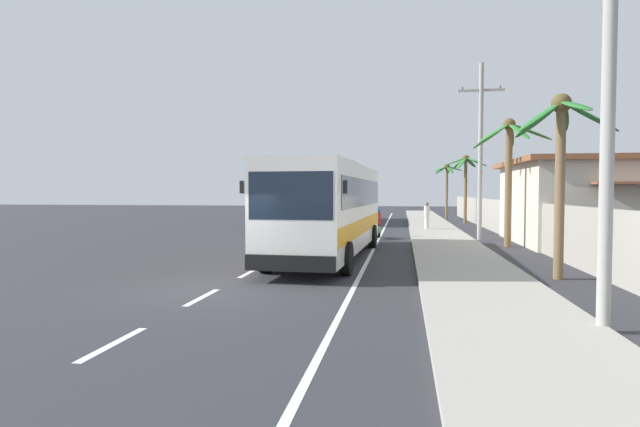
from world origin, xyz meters
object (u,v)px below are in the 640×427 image
utility_pole_nearest (609,88)px  palm_third (560,145)px  coach_bus_far_lane (326,198)px  pedestrian_near_kerb (427,215)px  palm_fourth (466,171)px  palm_second (509,157)px  motorcycle_beside_bus (378,226)px  utility_pole_mid (480,148)px  palm_nearest (447,178)px  coach_bus_foreground (331,206)px

utility_pole_nearest → palm_third: size_ratio=1.57×
coach_bus_far_lane → pedestrian_near_kerb: coach_bus_far_lane is taller
utility_pole_nearest → palm_fourth: bearing=87.7°
pedestrian_near_kerb → palm_second: bearing=179.2°
pedestrian_near_kerb → palm_fourth: (3.32, 7.69, 3.12)m
coach_bus_far_lane → utility_pole_nearest: utility_pole_nearest is taller
utility_pole_nearest → palm_third: bearing=81.4°
motorcycle_beside_bus → utility_pole_nearest: bearing=-74.8°
coach_bus_far_lane → palm_third: 28.92m
coach_bus_far_lane → utility_pole_mid: size_ratio=1.35×
utility_pole_nearest → palm_third: utility_pole_nearest is taller
motorcycle_beside_bus → palm_nearest: palm_nearest is taller
pedestrian_near_kerb → palm_fourth: size_ratio=0.32×
motorcycle_beside_bus → palm_second: palm_second is taller
coach_bus_far_lane → utility_pole_nearest: 34.23m
pedestrian_near_kerb → coach_bus_foreground: bearing=143.3°
utility_pole_mid → palm_third: 12.29m
pedestrian_near_kerb → palm_second: size_ratio=0.29×
utility_pole_mid → palm_second: 3.45m
motorcycle_beside_bus → palm_nearest: 22.34m
coach_bus_far_lane → palm_nearest: bearing=33.6°
motorcycle_beside_bus → palm_fourth: 15.51m
palm_second → palm_fourth: bearing=89.7°
palm_third → palm_nearest: bearing=90.7°
pedestrian_near_kerb → palm_third: (2.93, -18.31, 2.84)m
pedestrian_near_kerb → palm_second: 10.37m
palm_third → motorcycle_beside_bus: bearing=115.5°
palm_second → palm_fourth: (0.08, 17.04, 0.02)m
coach_bus_foreground → coach_bus_far_lane: size_ratio=0.99×
coach_bus_foreground → utility_pole_mid: size_ratio=1.34×
coach_bus_far_lane → palm_nearest: size_ratio=2.41×
utility_pole_nearest → palm_nearest: bearing=89.3°
coach_bus_foreground → pedestrian_near_kerb: bearing=73.2°
motorcycle_beside_bus → palm_second: (6.12, -3.26, 3.47)m
pedestrian_near_kerb → utility_pole_mid: utility_pole_mid is taller
palm_third → palm_fourth: bearing=89.1°
pedestrian_near_kerb → palm_third: palm_third is taller
utility_pole_mid → palm_second: size_ratio=1.57×
palm_third → utility_pole_nearest: bearing=-98.6°
coach_bus_far_lane → palm_nearest: palm_nearest is taller
motorcycle_beside_bus → palm_fourth: palm_fourth is taller
palm_fourth → palm_second: bearing=-90.3°
utility_pole_nearest → palm_second: 14.93m
palm_fourth → palm_third: bearing=-90.9°
motorcycle_beside_bus → palm_second: 7.76m
palm_nearest → pedestrian_near_kerb: bearing=-99.2°
palm_nearest → palm_third: size_ratio=0.96×
utility_pole_mid → palm_nearest: utility_pole_mid is taller
utility_pole_nearest → palm_second: (1.20, 14.88, -0.25)m
coach_bus_foreground → palm_third: (7.25, -4.02, 1.90)m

